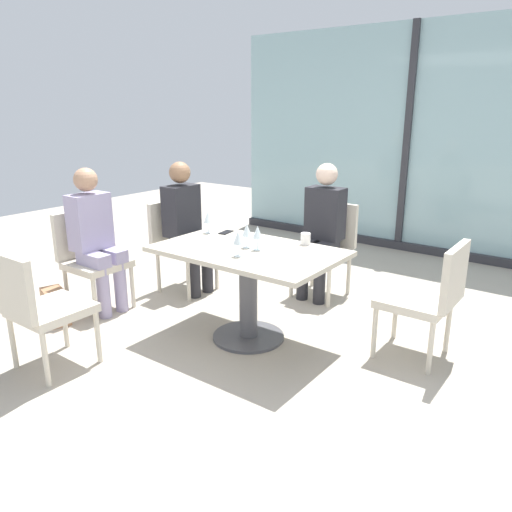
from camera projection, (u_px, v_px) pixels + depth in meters
name	position (u px, v px, depth m)	size (l,w,h in m)	color
ground_plane	(248.00, 338.00, 3.89)	(12.00, 12.00, 0.00)	#A89E8E
window_wall_backdrop	(407.00, 153.00, 6.00)	(4.72, 0.10, 2.70)	#93B7BC
dining_table_main	(248.00, 272.00, 3.73)	(1.37, 0.86, 0.73)	#BCB29E
chair_side_end	(90.00, 254.00, 4.36)	(0.50, 0.46, 0.87)	beige
chair_near_window	(326.00, 244.00, 4.70)	(0.46, 0.51, 0.87)	beige
chair_far_left	(179.00, 240.00, 4.81)	(0.50, 0.46, 0.87)	beige
chair_far_right	(430.00, 294.00, 3.43)	(0.50, 0.46, 0.87)	beige
chair_front_left	(37.00, 304.00, 3.26)	(0.46, 0.50, 0.87)	beige
person_side_end	(95.00, 234.00, 4.24)	(0.39, 0.34, 1.26)	#9E93B7
person_near_window	(322.00, 225.00, 4.55)	(0.34, 0.39, 1.26)	#28282D
person_far_left	(186.00, 221.00, 4.69)	(0.39, 0.34, 1.26)	#28282D
wine_glass_0	(247.00, 231.00, 3.67)	(0.07, 0.07, 0.18)	silver
wine_glass_1	(208.00, 218.00, 4.10)	(0.07, 0.07, 0.18)	silver
wine_glass_2	(258.00, 233.00, 3.61)	(0.07, 0.07, 0.18)	silver
wine_glass_3	(238.00, 238.00, 3.46)	(0.07, 0.07, 0.18)	silver
coffee_cup	(306.00, 239.00, 3.78)	(0.08, 0.08, 0.09)	white
cell_phone_on_table	(226.00, 232.00, 4.15)	(0.07, 0.14, 0.01)	black
handbag_0	(56.00, 306.00, 4.14)	(0.30, 0.16, 0.28)	#A3704C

